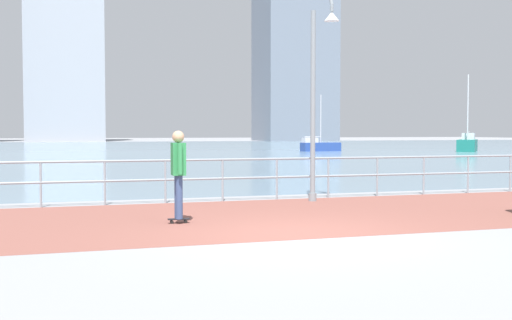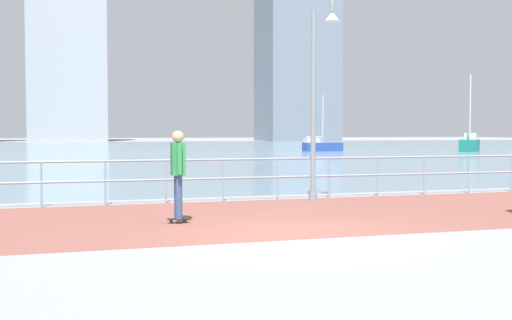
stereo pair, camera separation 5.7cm
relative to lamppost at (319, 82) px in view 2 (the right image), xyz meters
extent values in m
plane|color=gray|center=(-2.21, 35.67, -2.89)|extent=(220.00, 220.00, 0.00)
cube|color=brown|center=(-2.21, -2.05, -2.89)|extent=(28.00, 5.58, 0.01)
cube|color=#6B899E|center=(-2.21, 45.74, -2.89)|extent=(180.00, 88.00, 0.00)
cylinder|color=#8C99A3|center=(-6.41, 0.74, -2.38)|extent=(0.05, 0.05, 1.02)
cylinder|color=#8C99A3|center=(-5.01, 0.74, -2.38)|extent=(0.05, 0.05, 1.02)
cylinder|color=#8C99A3|center=(-3.61, 0.74, -2.38)|extent=(0.05, 0.05, 1.02)
cylinder|color=#8C99A3|center=(-2.21, 0.74, -2.38)|extent=(0.05, 0.05, 1.02)
cylinder|color=#8C99A3|center=(-0.81, 0.74, -2.38)|extent=(0.05, 0.05, 1.02)
cylinder|color=#8C99A3|center=(0.59, 0.74, -2.38)|extent=(0.05, 0.05, 1.02)
cylinder|color=#8C99A3|center=(1.99, 0.74, -2.38)|extent=(0.05, 0.05, 1.02)
cylinder|color=#8C99A3|center=(3.39, 0.74, -2.38)|extent=(0.05, 0.05, 1.02)
cylinder|color=#8C99A3|center=(4.79, 0.74, -2.38)|extent=(0.05, 0.05, 1.02)
cylinder|color=#8C99A3|center=(6.19, 0.74, -2.38)|extent=(0.05, 0.05, 1.02)
cylinder|color=#8C99A3|center=(-2.21, 0.74, -1.87)|extent=(25.20, 0.06, 0.06)
cylinder|color=#8C99A3|center=(-2.21, 0.74, -2.33)|extent=(25.20, 0.06, 0.06)
cylinder|color=gray|center=(-0.08, 0.14, -2.79)|extent=(0.19, 0.19, 0.20)
cylinder|color=gray|center=(-0.08, 0.14, -0.57)|extent=(0.12, 0.12, 4.63)
cylinder|color=gray|center=(0.18, -0.31, 1.89)|extent=(0.14, 0.15, 0.19)
cylinder|color=gray|center=(0.19, -0.33, 1.73)|extent=(0.12, 0.12, 0.17)
cone|color=silver|center=(0.19, -0.32, 1.53)|extent=(0.36, 0.36, 0.22)
cylinder|color=black|center=(-3.73, -2.49, -2.86)|extent=(0.06, 0.03, 0.06)
cylinder|color=black|center=(-3.73, -2.57, -2.86)|extent=(0.06, 0.03, 0.06)
cylinder|color=black|center=(-3.98, -2.49, -2.86)|extent=(0.06, 0.03, 0.06)
cylinder|color=black|center=(-3.99, -2.57, -2.86)|extent=(0.06, 0.03, 0.06)
cube|color=black|center=(-3.86, -2.53, -2.81)|extent=(0.40, 0.12, 0.02)
cylinder|color=#384C7A|center=(-3.86, -2.45, -2.39)|extent=(0.13, 0.13, 0.81)
cylinder|color=#384C7A|center=(-3.86, -2.61, -2.39)|extent=(0.13, 0.13, 0.81)
cube|color=#2D8C4C|center=(-3.86, -2.53, -1.69)|extent=(0.25, 0.35, 0.60)
cylinder|color=#2D8C4C|center=(-3.85, -2.30, -1.67)|extent=(0.09, 0.09, 0.57)
cylinder|color=#2D8C4C|center=(-3.86, -2.76, -1.67)|extent=(0.09, 0.09, 0.57)
sphere|color=tan|center=(-3.86, -2.53, -1.28)|extent=(0.22, 0.22, 0.22)
cube|color=#284799|center=(15.04, 35.37, -2.52)|extent=(3.53, 1.36, 0.74)
cube|color=silver|center=(14.01, 35.28, -1.95)|extent=(1.30, 0.85, 0.41)
cylinder|color=silver|center=(15.04, 35.37, -0.10)|extent=(0.08, 0.08, 4.10)
cylinder|color=silver|center=(14.28, 35.30, -1.66)|extent=(1.55, 0.20, 0.07)
cube|color=#197266|center=(26.99, 31.54, -2.39)|extent=(4.07, 4.52, 1.00)
cube|color=silver|center=(27.87, 32.62, -1.61)|extent=(1.84, 1.94, 0.55)
cylinder|color=silver|center=(26.99, 31.54, 0.88)|extent=(0.11, 0.11, 5.55)
cylinder|color=silver|center=(27.64, 32.33, -1.23)|extent=(1.40, 1.68, 0.09)
cube|color=#A3A8B2|center=(-6.00, 98.12, 14.90)|extent=(12.66, 14.00, 35.57)
cube|color=slate|center=(33.90, 92.20, 14.95)|extent=(12.91, 11.48, 35.68)
camera|label=1|loc=(-5.83, -13.93, -1.18)|focal=43.54mm
camera|label=2|loc=(-5.78, -13.95, -1.18)|focal=43.54mm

